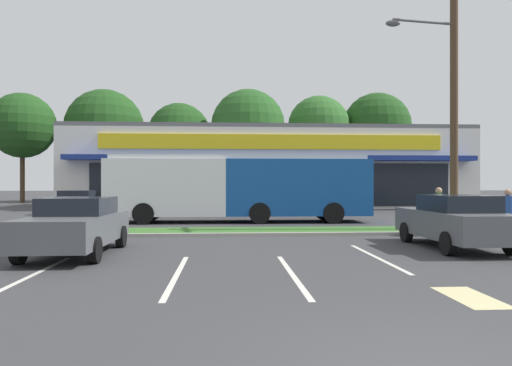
{
  "coord_description": "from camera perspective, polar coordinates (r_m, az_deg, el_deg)",
  "views": [
    {
      "loc": [
        -1.97,
        -4.59,
        1.91
      ],
      "look_at": [
        -0.56,
        18.1,
        1.91
      ],
      "focal_mm": 33.99,
      "sensor_mm": 36.0,
      "label": 1
    }
  ],
  "objects": [
    {
      "name": "pedestrian_by_pole",
      "position": [
        18.69,
        20.71,
        -3.16
      ],
      "size": [
        0.35,
        0.35,
        1.75
      ],
      "rotation": [
        0.0,
        0.0,
        3.98
      ],
      "color": "#47423D",
      "rests_on": "ground_plane"
    },
    {
      "name": "tree_far_left",
      "position": [
        52.41,
        -25.79,
        6.09
      ],
      "size": [
        6.3,
        6.3,
        10.65
      ],
      "color": "#473323",
      "rests_on": "ground_plane"
    },
    {
      "name": "curb_lip",
      "position": [
        17.58,
        2.9,
        -6.05
      ],
      "size": [
        56.0,
        0.24,
        0.12
      ],
      "primitive_type": "cube",
      "color": "#99968C",
      "rests_on": "ground_plane"
    },
    {
      "name": "parking_stripe_3",
      "position": [
        12.93,
        14.02,
        -8.49
      ],
      "size": [
        0.12,
        4.8,
        0.01
      ],
      "primitive_type": "cube",
      "color": "silver",
      "rests_on": "ground_plane"
    },
    {
      "name": "tree_left",
      "position": [
        53.02,
        -17.38,
        6.1
      ],
      "size": [
        8.14,
        8.14,
        11.64
      ],
      "color": "#473323",
      "rests_on": "ground_plane"
    },
    {
      "name": "bus_stop_bench",
      "position": [
        17.31,
        -21.54,
        -4.67
      ],
      "size": [
        1.6,
        0.45,
        0.95
      ],
      "rotation": [
        0.0,
        0.0,
        3.14
      ],
      "color": "brown",
      "rests_on": "ground_plane"
    },
    {
      "name": "city_bus",
      "position": [
        23.71,
        -2.04,
        -0.36
      ],
      "size": [
        12.71,
        2.74,
        3.25
      ],
      "rotation": [
        0.0,
        0.0,
        3.13
      ],
      "color": "#144793",
      "rests_on": "ground_plane"
    },
    {
      "name": "utility_pole",
      "position": [
        20.67,
        21.97,
        11.34
      ],
      "size": [
        3.1,
        2.39,
        11.24
      ],
      "color": "#4C3826",
      "rests_on": "ground_plane"
    },
    {
      "name": "lot_arrow",
      "position": [
        9.04,
        23.91,
        -12.17
      ],
      "size": [
        0.7,
        1.6,
        0.01
      ],
      "primitive_type": "cube",
      "color": "beige",
      "rests_on": "ground_plane"
    },
    {
      "name": "tree_mid_left",
      "position": [
        50.08,
        -9.03,
        5.65
      ],
      "size": [
        6.35,
        6.35,
        10.05
      ],
      "color": "#473323",
      "rests_on": "ground_plane"
    },
    {
      "name": "grass_median",
      "position": [
        18.79,
        2.48,
        -5.66
      ],
      "size": [
        56.0,
        2.2,
        0.12
      ],
      "primitive_type": "cube",
      "color": "#386B28",
      "rests_on": "ground_plane"
    },
    {
      "name": "tree_mid",
      "position": [
        48.0,
        -0.94,
        6.67
      ],
      "size": [
        7.29,
        7.29,
        11.15
      ],
      "color": "#473323",
      "rests_on": "ground_plane"
    },
    {
      "name": "car_1",
      "position": [
        31.41,
        -20.06,
        -2.11
      ],
      "size": [
        4.13,
        1.88,
        1.46
      ],
      "color": "#515459",
      "rests_on": "ground_plane"
    },
    {
      "name": "parking_stripe_0",
      "position": [
        11.09,
        -25.02,
        -9.9
      ],
      "size": [
        0.12,
        4.8,
        0.01
      ],
      "primitive_type": "cube",
      "color": "silver",
      "rests_on": "ground_plane"
    },
    {
      "name": "pedestrian_near_bench",
      "position": [
        18.06,
        27.53,
        -3.34
      ],
      "size": [
        0.35,
        0.35,
        1.71
      ],
      "rotation": [
        0.0,
        0.0,
        5.76
      ],
      "color": "#47423D",
      "rests_on": "ground_plane"
    },
    {
      "name": "parking_stripe_2",
      "position": [
        10.34,
        4.25,
        -10.62
      ],
      "size": [
        0.12,
        4.8,
        0.01
      ],
      "primitive_type": "cube",
      "color": "silver",
      "rests_on": "ground_plane"
    },
    {
      "name": "tree_right",
      "position": [
        54.09,
        14.01,
        6.38
      ],
      "size": [
        7.37,
        7.37,
        11.63
      ],
      "color": "#473323",
      "rests_on": "ground_plane"
    },
    {
      "name": "parking_stripe_1",
      "position": [
        10.39,
        -9.3,
        -10.58
      ],
      "size": [
        0.12,
        4.8,
        0.01
      ],
      "primitive_type": "cube",
      "color": "silver",
      "rests_on": "ground_plane"
    },
    {
      "name": "car_0",
      "position": [
        13.83,
        -20.38,
        -4.66
      ],
      "size": [
        1.97,
        4.7,
        1.52
      ],
      "rotation": [
        0.0,
        0.0,
        -1.57
      ],
      "color": "#515459",
      "rests_on": "ground_plane"
    },
    {
      "name": "car_5",
      "position": [
        15.37,
        22.31,
        -4.13
      ],
      "size": [
        1.95,
        4.76,
        1.56
      ],
      "rotation": [
        0.0,
        0.0,
        1.57
      ],
      "color": "#515459",
      "rests_on": "ground_plane"
    },
    {
      "name": "storefront_building",
      "position": [
        39.81,
        1.3,
        1.74
      ],
      "size": [
        30.84,
        11.45,
        6.25
      ],
      "color": "silver",
      "rests_on": "ground_plane"
    },
    {
      "name": "tree_mid_right",
      "position": [
        51.84,
        7.39,
        6.54
      ],
      "size": [
        6.56,
        6.56,
        11.12
      ],
      "color": "#473323",
      "rests_on": "ground_plane"
    }
  ]
}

